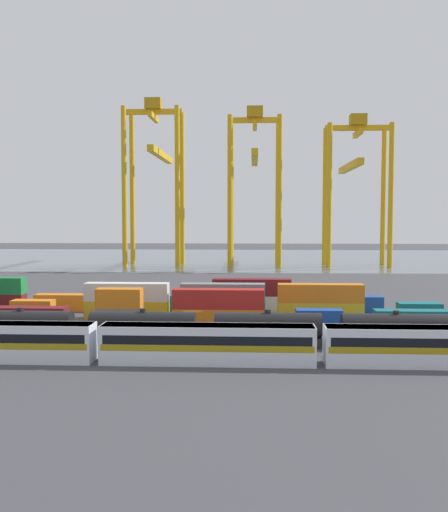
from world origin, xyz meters
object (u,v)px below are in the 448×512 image
Objects in this scene: passenger_train at (208,342)px; gantry_crane_central at (255,171)px; shipping_container_15 at (320,311)px; gantry_crane_east at (355,176)px; shipping_container_6 at (319,319)px; shipping_container_4 at (218,318)px; freight_tank_row at (205,329)px; gantry_crane_west at (156,167)px.

gantry_crane_central is at bearing 87.65° from passenger_train.
shipping_container_15 is 0.27× the size of gantry_crane_east.
gantry_crane_central is (-8.24, 102.48, 27.51)m from shipping_container_6.
shipping_container_4 is 13.27m from shipping_container_6.
freight_tank_row is 1.15× the size of gantry_crane_central.
passenger_train is at bearing -83.34° from freight_tank_row.
gantry_crane_west reaches higher than shipping_container_6.
shipping_container_6 is 6.59m from shipping_container_15.
shipping_container_6 is 106.42m from gantry_crane_central.
gantry_crane_west is at bearing 101.96° from passenger_train.
passenger_train is 8.16m from freight_tank_row.
gantry_crane_west reaches higher than shipping_container_4.
gantry_crane_east is (61.38, -0.22, -3.05)m from gantry_crane_west.
shipping_container_15 is at bearing 60.64° from passenger_train.
freight_tank_row is at bearing -107.94° from gantry_crane_east.
shipping_container_4 is 106.22m from gantry_crane_central.
shipping_container_15 is at bearing 48.49° from freight_tank_row.
passenger_train is 5.47× the size of shipping_container_4.
shipping_container_15 is at bearing 81.69° from shipping_container_6.
freight_tank_row is at bearing -93.00° from gantry_crane_central.
passenger_train is 124.13m from gantry_crane_central.
gantry_crane_west is (-25.66, 102.72, 29.03)m from shipping_container_4.
freight_tank_row reaches higher than passenger_train.
passenger_train is at bearing -89.83° from shipping_container_4.
gantry_crane_central reaches higher than shipping_container_4.
passenger_train is 127.23m from gantry_crane_west.
gantry_crane_east is (30.69, 0.02, -1.53)m from gantry_crane_central.
gantry_crane_east reaches higher than shipping_container_4.
gantry_crane_central reaches higher than passenger_train.
passenger_train is 5.47× the size of shipping_container_15.
shipping_container_6 is at bearing -98.31° from shipping_container_15.
gantry_crane_west is (-24.77, 113.27, 28.37)m from freight_tank_row.
shipping_container_6 is 0.12× the size of gantry_crane_west.
gantry_crane_central is at bearing -179.96° from gantry_crane_east.
shipping_container_15 is 108.11m from gantry_crane_west.
passenger_train reaches higher than shipping_container_6.
gantry_crane_east is (35.66, 121.15, 25.13)m from passenger_train.
gantry_crane_west is at bearing 179.55° from gantry_crane_central.
shipping_container_4 is 0.24× the size of gantry_crane_west.
shipping_container_15 is at bearing -102.63° from gantry_crane_east.
gantry_crane_central is at bearing 94.60° from shipping_container_6.
shipping_container_6 is 0.13× the size of gantry_crane_east.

